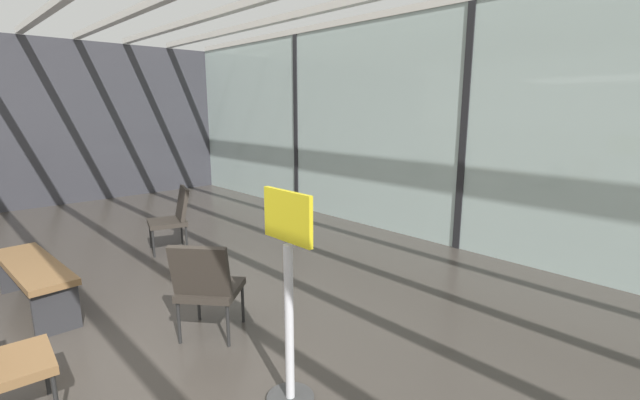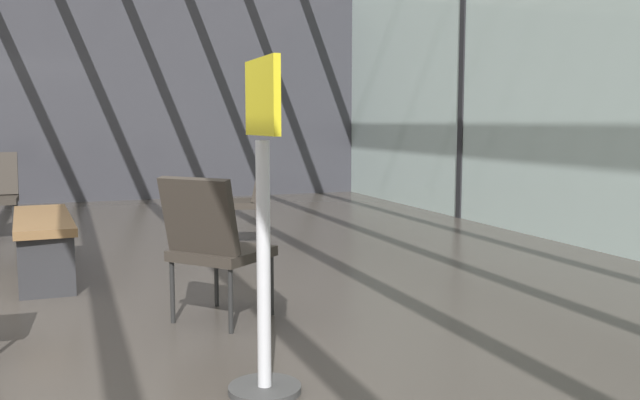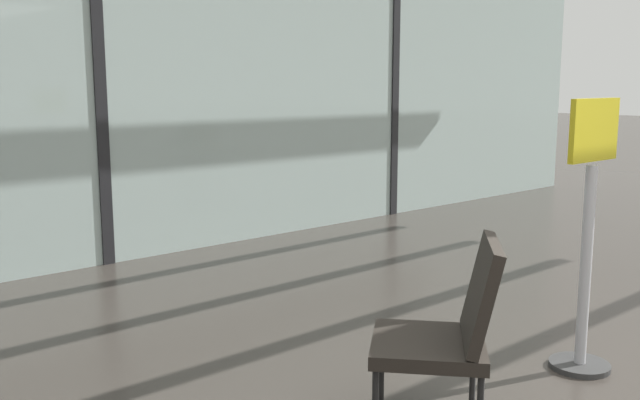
{
  "view_description": "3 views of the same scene",
  "coord_description": "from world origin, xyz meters",
  "px_view_note": "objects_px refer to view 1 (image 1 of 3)",
  "views": [
    {
      "loc": [
        3.0,
        -0.21,
        1.93
      ],
      "look_at": [
        -0.5,
        3.02,
        0.92
      ],
      "focal_mm": 24.43,
      "sensor_mm": 36.0,
      "label": 1
    },
    {
      "loc": [
        3.73,
        0.62,
        1.18
      ],
      "look_at": [
        -1.52,
        2.58,
        0.54
      ],
      "focal_mm": 38.29,
      "sensor_mm": 36.0,
      "label": 2
    },
    {
      "loc": [
        -2.46,
        -0.4,
        1.52
      ],
      "look_at": [
        1.21,
        3.82,
        0.59
      ],
      "focal_mm": 39.64,
      "sensor_mm": 36.0,
      "label": 3
    }
  ],
  "objects_px": {
    "waiting_bench": "(34,274)",
    "info_sign": "(289,307)",
    "lounge_chair_2": "(173,215)",
    "lounge_chair_0": "(207,283)"
  },
  "relations": [
    {
      "from": "waiting_bench",
      "to": "lounge_chair_2",
      "type": "bearing_deg",
      "value": -68.68
    },
    {
      "from": "waiting_bench",
      "to": "info_sign",
      "type": "height_order",
      "value": "info_sign"
    },
    {
      "from": "lounge_chair_0",
      "to": "waiting_bench",
      "type": "relative_size",
      "value": 0.57
    },
    {
      "from": "lounge_chair_2",
      "to": "info_sign",
      "type": "xyz_separation_m",
      "value": [
        3.56,
        -0.83,
        0.18
      ]
    },
    {
      "from": "lounge_chair_2",
      "to": "info_sign",
      "type": "relative_size",
      "value": 0.6
    },
    {
      "from": "lounge_chair_2",
      "to": "info_sign",
      "type": "bearing_deg",
      "value": 3.6
    },
    {
      "from": "lounge_chair_0",
      "to": "info_sign",
      "type": "height_order",
      "value": "info_sign"
    },
    {
      "from": "waiting_bench",
      "to": "info_sign",
      "type": "relative_size",
      "value": 1.06
    },
    {
      "from": "lounge_chair_2",
      "to": "waiting_bench",
      "type": "bearing_deg",
      "value": -48.84
    },
    {
      "from": "lounge_chair_0",
      "to": "lounge_chair_2",
      "type": "bearing_deg",
      "value": -59.23
    }
  ]
}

